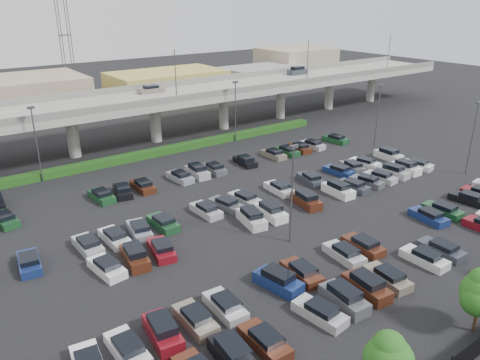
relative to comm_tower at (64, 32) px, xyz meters
name	(u,v)px	position (x,y,z in m)	size (l,w,h in m)	color
ground	(243,214)	(-4.00, -74.00, -15.61)	(280.00, 280.00, 0.00)	black
overpass	(125,105)	(-4.18, -41.97, -8.64)	(150.00, 13.00, 15.80)	gray
hedge	(148,154)	(-4.00, -49.00, -15.06)	(66.00, 1.60, 1.10)	#154313
tree_row	(474,299)	(-3.30, -100.53, -12.09)	(65.07, 3.66, 5.94)	#332316
parked_cars	(262,222)	(-4.36, -77.92, -15.00)	(63.15, 41.65, 1.67)	#1A4A25
light_poles	(202,165)	(-8.12, -72.00, -9.37)	(66.90, 48.38, 10.30)	#444448
distant_buildings	(126,89)	(8.38, -12.19, -11.87)	(138.00, 24.00, 9.00)	gray
comm_tower	(64,32)	(0.00, 0.00, 0.00)	(2.40, 2.40, 30.00)	#444448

